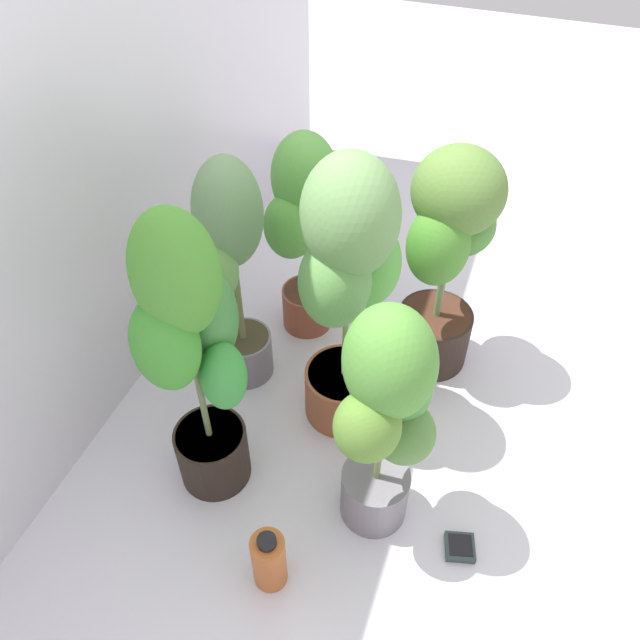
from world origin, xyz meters
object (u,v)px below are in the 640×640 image
object	(u,v)px
hygrometer_box	(460,547)
potted_plant_back_left	(194,353)
potted_plant_front_right	(447,251)
potted_plant_back_center	(229,264)
potted_plant_back_right	(306,219)
potted_plant_front_left	(386,413)
nutrient_bottle	(269,560)
potted_plant_center	(349,279)

from	to	relation	value
hygrometer_box	potted_plant_back_left	bearing A→B (deg)	-104.85
potted_plant_front_right	potted_plant_back_center	bearing A→B (deg)	116.82
potted_plant_back_right	potted_plant_back_center	size ratio (longest dim) A/B	0.93
potted_plant_back_right	potted_plant_back_center	world-z (taller)	potted_plant_back_center
potted_plant_front_left	potted_plant_back_center	distance (m)	0.68
potted_plant_back_left	potted_plant_front_left	world-z (taller)	potted_plant_back_left
potted_plant_back_right	potted_plant_front_right	distance (m)	0.47
hygrometer_box	nutrient_bottle	size ratio (longest dim) A/B	0.46
potted_plant_front_left	potted_plant_back_center	xyz separation A→B (m)	(0.35, 0.58, 0.03)
potted_plant_front_left	potted_plant_back_right	bearing A→B (deg)	34.64
potted_plant_front_right	hygrometer_box	world-z (taller)	potted_plant_front_right
potted_plant_center	hygrometer_box	xyz separation A→B (m)	(-0.36, -0.46, -0.55)
potted_plant_back_left	potted_plant_front_left	bearing A→B (deg)	-85.46
potted_plant_back_left	potted_plant_back_center	size ratio (longest dim) A/B	1.14
potted_plant_front_right	potted_plant_front_left	bearing A→B (deg)	178.94
potted_plant_back_left	nutrient_bottle	world-z (taller)	potted_plant_back_left
potted_plant_back_right	potted_plant_back_left	bearing A→B (deg)	177.92
potted_plant_center	potted_plant_front_left	size ratio (longest dim) A/B	1.20
potted_plant_back_right	potted_plant_front_left	distance (m)	0.81
potted_plant_back_right	potted_plant_back_center	bearing A→B (deg)	158.99
hygrometer_box	nutrient_bottle	distance (m)	0.53
potted_plant_front_left	potted_plant_front_right	bearing A→B (deg)	-1.06
potted_plant_center	potted_plant_back_center	distance (m)	0.39
potted_plant_back_right	potted_plant_center	size ratio (longest dim) A/B	0.83
potted_plant_back_center	potted_plant_front_right	world-z (taller)	potted_plant_back_center
potted_plant_back_right	potted_plant_back_left	distance (m)	0.71
potted_plant_center	potted_plant_front_right	size ratio (longest dim) A/B	1.14
potted_plant_front_right	potted_plant_center	bearing A→B (deg)	146.45
potted_plant_front_right	nutrient_bottle	world-z (taller)	potted_plant_front_right
potted_plant_back_left	hygrometer_box	xyz separation A→B (m)	(0.00, -0.74, -0.52)
potted_plant_back_left	potted_plant_front_left	size ratio (longest dim) A/B	1.22
potted_plant_back_right	hygrometer_box	distance (m)	1.10
potted_plant_back_left	potted_plant_front_left	xyz separation A→B (m)	(0.04, -0.49, -0.07)
potted_plant_front_left	nutrient_bottle	world-z (taller)	potted_plant_front_left
potted_plant_front_left	hygrometer_box	bearing A→B (deg)	-97.70
potted_plant_center	potted_plant_back_center	size ratio (longest dim) A/B	1.12
potted_plant_back_left	potted_plant_front_right	distance (m)	0.85
potted_plant_back_right	nutrient_bottle	bearing A→B (deg)	-165.07
potted_plant_back_right	potted_plant_center	xyz separation A→B (m)	(-0.34, -0.26, 0.09)
potted_plant_front_left	hygrometer_box	distance (m)	0.52
nutrient_bottle	potted_plant_front_right	bearing A→B (deg)	-13.21
potted_plant_back_left	potted_plant_front_right	xyz separation A→B (m)	(0.69, -0.50, -0.06)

